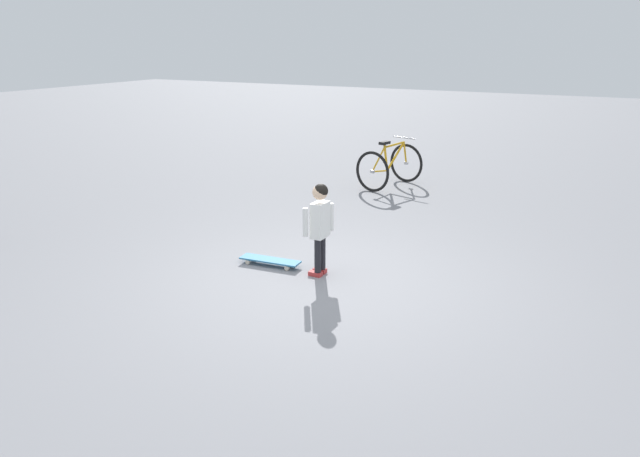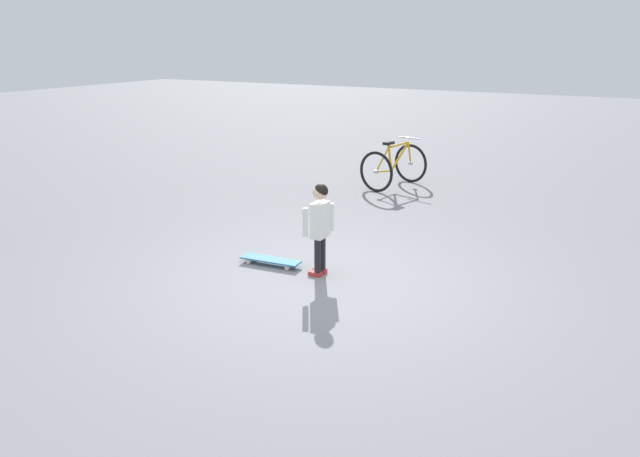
{
  "view_description": "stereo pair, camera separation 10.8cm",
  "coord_description": "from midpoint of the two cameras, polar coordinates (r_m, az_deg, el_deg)",
  "views": [
    {
      "loc": [
        -5.48,
        -2.79,
        2.59
      ],
      "look_at": [
        0.26,
        0.21,
        0.55
      ],
      "focal_mm": 34.37,
      "sensor_mm": 36.0,
      "label": 1
    },
    {
      "loc": [
        -5.43,
        -2.89,
        2.59
      ],
      "look_at": [
        0.26,
        0.21,
        0.55
      ],
      "focal_mm": 34.37,
      "sensor_mm": 36.0,
      "label": 2
    }
  ],
  "objects": [
    {
      "name": "bicycle_far",
      "position": [
        11.05,
        7.18,
        5.79
      ],
      "size": [
        1.22,
        0.96,
        0.85
      ],
      "color": "black",
      "rests_on": "ground"
    },
    {
      "name": "ground_plane",
      "position": [
        6.67,
        1.0,
        -5.37
      ],
      "size": [
        50.0,
        50.0,
        0.0
      ],
      "primitive_type": "plane",
      "color": "gray"
    },
    {
      "name": "skateboard",
      "position": [
        7.27,
        -4.2,
        -2.95
      ],
      "size": [
        0.25,
        0.75,
        0.07
      ],
      "color": "teal",
      "rests_on": "ground"
    },
    {
      "name": "child_person",
      "position": [
        6.76,
        0.45,
        0.86
      ],
      "size": [
        0.37,
        0.22,
        1.06
      ],
      "color": "black",
      "rests_on": "ground"
    }
  ]
}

